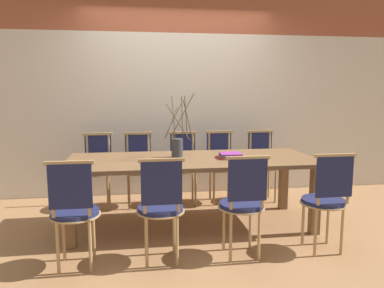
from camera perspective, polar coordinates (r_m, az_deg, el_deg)
name	(u,v)px	position (r m, az deg, el deg)	size (l,w,h in m)	color
ground_plane	(192,225)	(4.06, 0.00, -12.29)	(16.00, 16.00, 0.00)	#9E7047
wall_rear	(177,77)	(5.14, -2.24, 10.17)	(12.00, 0.06, 3.20)	beige
dining_table	(192,166)	(3.89, 0.00, -3.41)	(2.55, 1.02, 0.72)	brown
chair_near_leftend	(74,208)	(3.13, -17.54, -9.34)	(0.40, 0.40, 0.90)	#1E234C
chair_near_left	(161,204)	(3.09, -4.76, -9.17)	(0.40, 0.40, 0.90)	#1E234C
chair_near_center	(243,201)	(3.21, 7.78, -8.58)	(0.40, 0.40, 0.90)	#1E234C
chair_near_right	(326,197)	(3.49, 19.76, -7.63)	(0.40, 0.40, 0.90)	#1E234C
chair_far_leftend	(98,167)	(4.70, -14.16, -3.36)	(0.40, 0.40, 0.90)	#1E234C
chair_far_left	(138,165)	(4.68, -8.18, -3.25)	(0.40, 0.40, 0.90)	#1E234C
chair_far_center	(184,164)	(4.71, -1.24, -3.08)	(0.40, 0.40, 0.90)	#1E234C
chair_far_right	(221,163)	(4.79, 4.41, -2.90)	(0.40, 0.40, 0.90)	#1E234C
chair_far_rightend	(262,162)	(4.95, 10.69, -2.68)	(0.40, 0.40, 0.90)	#1E234C
vase_centerpiece	(177,146)	(3.90, -2.25, -0.31)	(0.32, 0.36, 0.67)	#33383D
book_stack	(230,156)	(3.89, 5.85, -1.79)	(0.27, 0.21, 0.05)	maroon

